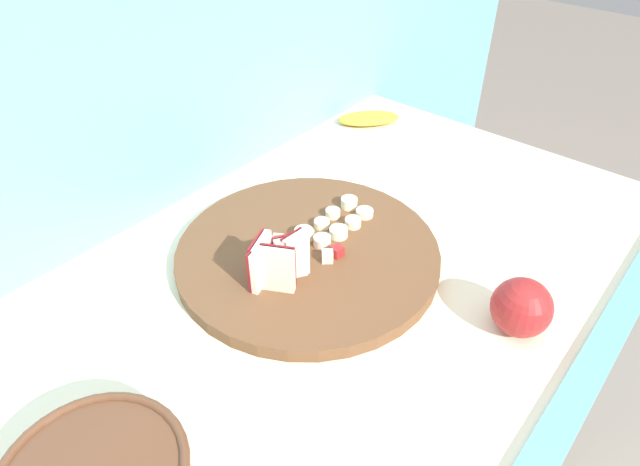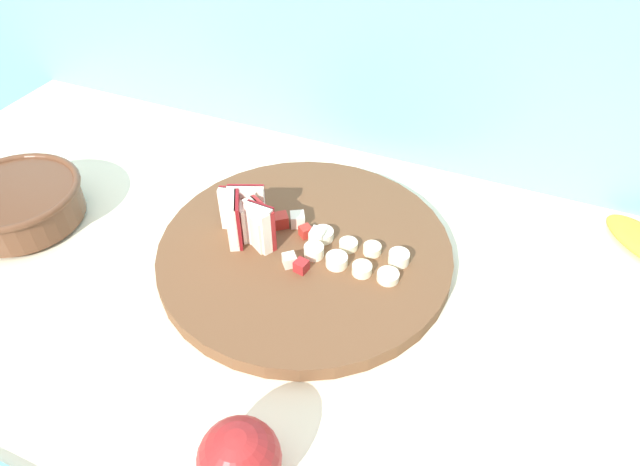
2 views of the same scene
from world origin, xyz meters
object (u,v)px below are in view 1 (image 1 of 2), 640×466
at_px(apple_dice_pile, 299,246).
at_px(banana_slice_rows, 336,223).
at_px(banana_peel, 369,118).
at_px(cutting_board, 308,254).
at_px(apple_wedge_fan, 278,261).
at_px(whole_apple, 521,307).

distance_m(apple_dice_pile, banana_slice_rows, 0.08).
bearing_deg(banana_slice_rows, apple_dice_pile, 176.31).
relative_size(apple_dice_pile, banana_peel, 0.75).
xyz_separation_m(cutting_board, apple_wedge_fan, (-0.07, -0.01, 0.04)).
height_order(apple_wedge_fan, apple_dice_pile, apple_wedge_fan).
bearing_deg(apple_wedge_fan, banana_slice_rows, 5.78).
xyz_separation_m(cutting_board, apple_dice_pile, (-0.01, 0.01, 0.02)).
relative_size(apple_dice_pile, whole_apple, 1.29).
relative_size(cutting_board, apple_wedge_fan, 4.27).
xyz_separation_m(cutting_board, banana_slice_rows, (0.07, 0.00, 0.02)).
bearing_deg(cutting_board, apple_wedge_fan, -170.38).
relative_size(cutting_board, apple_dice_pile, 3.91).
height_order(banana_slice_rows, banana_peel, banana_slice_rows).
height_order(apple_wedge_fan, banana_slice_rows, apple_wedge_fan).
bearing_deg(cutting_board, banana_slice_rows, 1.43).
bearing_deg(whole_apple, banana_slice_rows, 90.32).
relative_size(apple_wedge_fan, apple_dice_pile, 0.92).
xyz_separation_m(apple_wedge_fan, banana_peel, (0.48, 0.20, -0.04)).
distance_m(apple_dice_pile, whole_apple, 0.30).
height_order(cutting_board, apple_wedge_fan, apple_wedge_fan).
xyz_separation_m(cutting_board, banana_peel, (0.41, 0.19, -0.00)).
bearing_deg(banana_peel, banana_slice_rows, -151.28).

